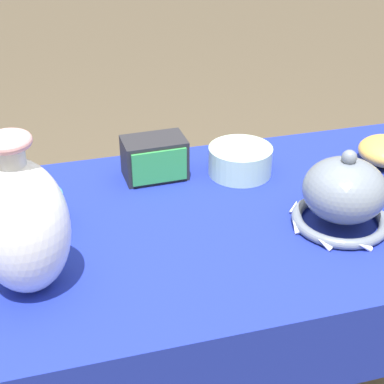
% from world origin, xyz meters
% --- Properties ---
extents(display_table, '(1.33, 0.67, 0.69)m').
position_xyz_m(display_table, '(0.00, -0.01, 0.62)').
color(display_table, '#38383D').
rests_on(display_table, ground_plane).
extents(vase_tall_bulbous, '(0.16, 0.16, 0.29)m').
position_xyz_m(vase_tall_bulbous, '(-0.33, -0.13, 0.82)').
color(vase_tall_bulbous, white).
rests_on(vase_tall_bulbous, display_table).
extents(vase_dome_bell, '(0.21, 0.21, 0.17)m').
position_xyz_m(vase_dome_bell, '(0.29, -0.09, 0.76)').
color(vase_dome_bell, slate).
rests_on(vase_dome_bell, display_table).
extents(mosaic_tile_box, '(0.15, 0.10, 0.10)m').
position_xyz_m(mosaic_tile_box, '(-0.03, 0.21, 0.74)').
color(mosaic_tile_box, '#232328').
rests_on(mosaic_tile_box, display_table).
extents(pot_squat_celadon, '(0.15, 0.15, 0.07)m').
position_xyz_m(pot_squat_celadon, '(0.16, 0.17, 0.72)').
color(pot_squat_celadon, '#A8CCB7').
rests_on(pot_squat_celadon, display_table).
extents(pot_squat_teal, '(0.15, 0.15, 0.07)m').
position_xyz_m(pot_squat_teal, '(-0.33, 0.06, 0.73)').
color(pot_squat_teal, teal).
rests_on(pot_squat_teal, display_table).
extents(bowl_shallow_charcoal, '(0.11, 0.11, 0.07)m').
position_xyz_m(bowl_shallow_charcoal, '(-0.35, 0.24, 0.72)').
color(bowl_shallow_charcoal, '#2D2D33').
rests_on(bowl_shallow_charcoal, display_table).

